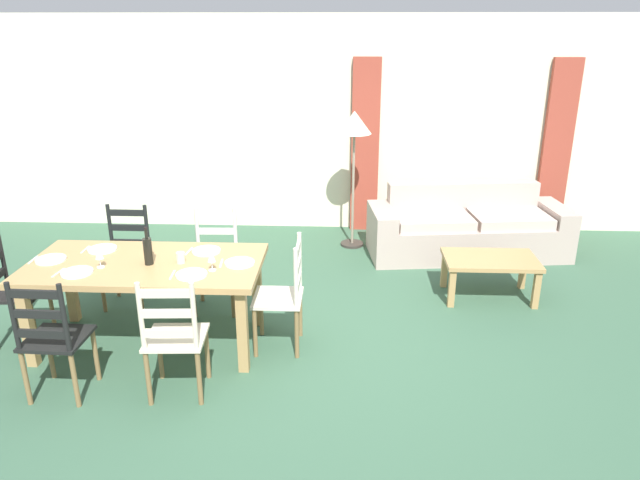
{
  "coord_description": "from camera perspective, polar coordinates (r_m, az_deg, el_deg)",
  "views": [
    {
      "loc": [
        0.31,
        -4.26,
        2.57
      ],
      "look_at": [
        0.08,
        0.67,
        0.75
      ],
      "focal_mm": 32.89,
      "sensor_mm": 36.0,
      "label": 1
    }
  ],
  "objects": [
    {
      "name": "fork_near_right",
      "position": [
        4.67,
        -14.17,
        -3.3
      ],
      "size": [
        0.03,
        0.17,
        0.01
      ],
      "primitive_type": "cube",
      "rotation": [
        0.0,
        0.0,
        0.06
      ],
      "color": "silver",
      "rests_on": "dining_table"
    },
    {
      "name": "couch",
      "position": [
        7.13,
        14.03,
        1.01
      ],
      "size": [
        2.36,
        1.06,
        0.8
      ],
      "color": "#B09B90",
      "rests_on": "ground_plane"
    },
    {
      "name": "wall_far",
      "position": [
        7.66,
        0.31,
        11.12
      ],
      "size": [
        9.6,
        0.16,
        2.7
      ],
      "primitive_type": "cube",
      "color": "beige",
      "rests_on": "ground_plane"
    },
    {
      "name": "ground_plane",
      "position": [
        4.99,
        -1.31,
        -10.9
      ],
      "size": [
        9.6,
        9.6,
        0.02
      ],
      "primitive_type": "cube",
      "color": "#375A43"
    },
    {
      "name": "dinner_plate_near_left",
      "position": [
        4.93,
        -22.56,
        -2.92
      ],
      "size": [
        0.24,
        0.24,
        0.02
      ],
      "primitive_type": "cylinder",
      "color": "white",
      "rests_on": "dining_table"
    },
    {
      "name": "dining_table",
      "position": [
        5.01,
        -16.59,
        -2.99
      ],
      "size": [
        1.9,
        0.96,
        0.75
      ],
      "color": "#AC8551",
      "rests_on": "ground_plane"
    },
    {
      "name": "dining_chair_head_west",
      "position": [
        5.58,
        -27.84,
        -4.23
      ],
      "size": [
        0.43,
        0.45,
        0.96
      ],
      "color": "black",
      "rests_on": "ground_plane"
    },
    {
      "name": "fork_head_east",
      "position": [
        4.81,
        -9.58,
        -2.23
      ],
      "size": [
        0.03,
        0.17,
        0.01
      ],
      "primitive_type": "cube",
      "rotation": [
        0.0,
        0.0,
        0.09
      ],
      "color": "silver",
      "rests_on": "dining_table"
    },
    {
      "name": "dining_chair_far_left",
      "position": [
        5.91,
        -18.26,
        -1.53
      ],
      "size": [
        0.42,
        0.4,
        0.96
      ],
      "color": "black",
      "rests_on": "ground_plane"
    },
    {
      "name": "dining_chair_near_right",
      "position": [
        4.35,
        -14.01,
        -9.2
      ],
      "size": [
        0.44,
        0.42,
        0.96
      ],
      "color": "beige",
      "rests_on": "ground_plane"
    },
    {
      "name": "dinner_plate_near_right",
      "position": [
        4.63,
        -12.39,
        -3.29
      ],
      "size": [
        0.24,
        0.24,
        0.02
      ],
      "primitive_type": "cylinder",
      "color": "white",
      "rests_on": "dining_table"
    },
    {
      "name": "dinner_plate_far_left",
      "position": [
        5.35,
        -20.41,
        -0.83
      ],
      "size": [
        0.24,
        0.24,
        0.02
      ],
      "primitive_type": "cylinder",
      "color": "white",
      "rests_on": "dining_table"
    },
    {
      "name": "dining_chair_far_right",
      "position": [
        5.61,
        -10.11,
        -1.98
      ],
      "size": [
        0.43,
        0.41,
        0.96
      ],
      "color": "beige",
      "rests_on": "ground_plane"
    },
    {
      "name": "wine_glass_near_right",
      "position": [
        4.65,
        -10.51,
        -1.68
      ],
      "size": [
        0.06,
        0.06,
        0.16
      ],
      "color": "white",
      "rests_on": "dining_table"
    },
    {
      "name": "dinner_plate_head_west",
      "position": [
        5.28,
        -24.71,
        -1.73
      ],
      "size": [
        0.24,
        0.24,
        0.02
      ],
      "primitive_type": "cylinder",
      "color": "white",
      "rests_on": "dining_table"
    },
    {
      "name": "curtain_panel_right",
      "position": [
        8.01,
        22.03,
        8.23
      ],
      "size": [
        0.35,
        0.08,
        2.2
      ],
      "primitive_type": "cube",
      "color": "#9D3E2E",
      "rests_on": "ground_plane"
    },
    {
      "name": "dinner_plate_head_east",
      "position": [
        4.78,
        -7.82,
        -2.21
      ],
      "size": [
        0.24,
        0.24,
        0.02
      ],
      "primitive_type": "cylinder",
      "color": "white",
      "rests_on": "dining_table"
    },
    {
      "name": "coffee_cup_primary",
      "position": [
        4.87,
        -13.41,
        -1.68
      ],
      "size": [
        0.07,
        0.07,
        0.09
      ],
      "primitive_type": "cylinder",
      "color": "beige",
      "rests_on": "dining_table"
    },
    {
      "name": "fork_near_left",
      "position": [
        5.0,
        -24.11,
        -2.92
      ],
      "size": [
        0.03,
        0.17,
        0.01
      ],
      "primitive_type": "cube",
      "rotation": [
        0.0,
        0.0,
        -0.1
      ],
      "color": "silver",
      "rests_on": "dining_table"
    },
    {
      "name": "fork_far_left",
      "position": [
        5.42,
        -21.86,
        -0.86
      ],
      "size": [
        0.02,
        0.17,
        0.01
      ],
      "primitive_type": "cube",
      "rotation": [
        0.0,
        0.0,
        0.0
      ],
      "color": "silver",
      "rests_on": "dining_table"
    },
    {
      "name": "wine_glass_near_left",
      "position": [
        4.95,
        -20.7,
        -1.33
      ],
      "size": [
        0.06,
        0.06,
        0.16
      ],
      "color": "white",
      "rests_on": "dining_table"
    },
    {
      "name": "wine_bottle",
      "position": [
        4.89,
        -16.4,
        -0.99
      ],
      "size": [
        0.07,
        0.07,
        0.32
      ],
      "color": "black",
      "rests_on": "dining_table"
    },
    {
      "name": "curtain_panel_left",
      "position": [
        7.56,
        4.41,
        9.01
      ],
      "size": [
        0.35,
        0.08,
        2.2
      ],
      "primitive_type": "cube",
      "color": "#9D3E2E",
      "rests_on": "ground_plane"
    },
    {
      "name": "standing_lamp",
      "position": [
        6.89,
        3.35,
        10.55
      ],
      "size": [
        0.4,
        0.4,
        1.64
      ],
      "color": "#332D28",
      "rests_on": "ground_plane"
    },
    {
      "name": "coffee_table",
      "position": [
        6.0,
        16.23,
        -2.25
      ],
      "size": [
        0.9,
        0.56,
        0.42
      ],
      "color": "#AC8551",
      "rests_on": "ground_plane"
    },
    {
      "name": "dining_chair_near_left",
      "position": [
        4.62,
        -24.57,
        -8.7
      ],
      "size": [
        0.43,
        0.41,
        0.96
      ],
      "color": "black",
      "rests_on": "ground_plane"
    },
    {
      "name": "fork_far_right",
      "position": [
        5.11,
        -12.63,
        -1.07
      ],
      "size": [
        0.03,
        0.17,
        0.01
      ],
      "primitive_type": "cube",
      "rotation": [
        0.0,
        0.0,
        -0.09
      ],
      "color": "silver",
      "rests_on": "dining_table"
    },
    {
      "name": "dinner_plate_far_right",
      "position": [
        5.07,
        -11.0,
        -1.04
      ],
      "size": [
        0.24,
        0.24,
        0.02
      ],
      "primitive_type": "cylinder",
      "color": "white",
      "rests_on": "dining_table"
    },
    {
      "name": "fork_head_west",
      "position": [
        5.36,
        -26.13,
        -1.74
      ],
      "size": [
        0.03,
        0.17,
        0.01
      ],
      "primitive_type": "cube",
      "rotation": [
        0.0,
        0.0,
        0.06
      ],
      "color": "silver",
      "rests_on": "dining_table"
    },
    {
      "name": "dining_chair_head_east",
      "position": [
        4.85,
        -3.52,
        -5.34
      ],
      "size": [
        0.4,
        0.42,
        0.96
      ],
      "color": "beige",
      "rests_on": "ground_plane"
    }
  ]
}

